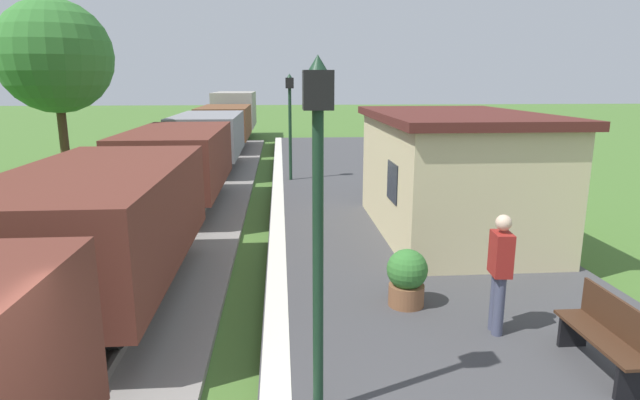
{
  "coord_description": "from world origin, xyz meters",
  "views": [
    {
      "loc": [
        0.5,
        -2.45,
        3.72
      ],
      "look_at": [
        1.32,
        8.28,
        1.25
      ],
      "focal_mm": 29.3,
      "sensor_mm": 36.0,
      "label": 1
    }
  ],
  "objects_px": {
    "tree_field_left": "(55,57)",
    "freight_train": "(199,145)",
    "potted_planter": "(407,277)",
    "lamp_post_far": "(290,107)",
    "station_hut": "(452,173)",
    "bench_near_hut": "(608,335)",
    "person_waiting": "(500,269)",
    "lamp_post_near": "(318,178)"
  },
  "relations": [
    {
      "from": "station_hut",
      "to": "bench_near_hut",
      "type": "relative_size",
      "value": 3.87
    },
    {
      "from": "station_hut",
      "to": "lamp_post_far",
      "type": "distance_m",
      "value": 7.85
    },
    {
      "from": "potted_planter",
      "to": "lamp_post_far",
      "type": "xyz_separation_m",
      "value": [
        -1.58,
        10.86,
        2.08
      ]
    },
    {
      "from": "freight_train",
      "to": "person_waiting",
      "type": "distance_m",
      "value": 13.74
    },
    {
      "from": "tree_field_left",
      "to": "bench_near_hut",
      "type": "bearing_deg",
      "value": -47.74
    },
    {
      "from": "potted_planter",
      "to": "lamp_post_far",
      "type": "relative_size",
      "value": 0.25
    },
    {
      "from": "bench_near_hut",
      "to": "lamp_post_far",
      "type": "height_order",
      "value": "lamp_post_far"
    },
    {
      "from": "bench_near_hut",
      "to": "lamp_post_near",
      "type": "distance_m",
      "value": 4.16
    },
    {
      "from": "lamp_post_near",
      "to": "tree_field_left",
      "type": "distance_m",
      "value": 14.66
    },
    {
      "from": "bench_near_hut",
      "to": "lamp_post_far",
      "type": "relative_size",
      "value": 0.41
    },
    {
      "from": "freight_train",
      "to": "potted_planter",
      "type": "xyz_separation_m",
      "value": [
        4.84,
        -11.42,
        -0.73
      ]
    },
    {
      "from": "potted_planter",
      "to": "lamp_post_far",
      "type": "bearing_deg",
      "value": 98.31
    },
    {
      "from": "potted_planter",
      "to": "tree_field_left",
      "type": "bearing_deg",
      "value": 131.92
    },
    {
      "from": "freight_train",
      "to": "bench_near_hut",
      "type": "distance_m",
      "value": 15.12
    },
    {
      "from": "freight_train",
      "to": "bench_near_hut",
      "type": "height_order",
      "value": "freight_train"
    },
    {
      "from": "person_waiting",
      "to": "lamp_post_near",
      "type": "bearing_deg",
      "value": 37.39
    },
    {
      "from": "station_hut",
      "to": "potted_planter",
      "type": "distance_m",
      "value": 4.5
    },
    {
      "from": "bench_near_hut",
      "to": "potted_planter",
      "type": "bearing_deg",
      "value": 133.87
    },
    {
      "from": "freight_train",
      "to": "station_hut",
      "type": "relative_size",
      "value": 6.76
    },
    {
      "from": "station_hut",
      "to": "lamp_post_near",
      "type": "bearing_deg",
      "value": -118.32
    },
    {
      "from": "person_waiting",
      "to": "tree_field_left",
      "type": "height_order",
      "value": "tree_field_left"
    },
    {
      "from": "person_waiting",
      "to": "potted_planter",
      "type": "height_order",
      "value": "person_waiting"
    },
    {
      "from": "station_hut",
      "to": "person_waiting",
      "type": "distance_m",
      "value": 5.04
    },
    {
      "from": "person_waiting",
      "to": "lamp_post_far",
      "type": "distance_m",
      "value": 12.24
    },
    {
      "from": "lamp_post_far",
      "to": "bench_near_hut",
      "type": "bearing_deg",
      "value": -74.59
    },
    {
      "from": "potted_planter",
      "to": "tree_field_left",
      "type": "xyz_separation_m",
      "value": [
        -8.93,
        9.95,
        3.71
      ]
    },
    {
      "from": "freight_train",
      "to": "person_waiting",
      "type": "height_order",
      "value": "freight_train"
    },
    {
      "from": "freight_train",
      "to": "tree_field_left",
      "type": "xyz_separation_m",
      "value": [
        -4.09,
        -1.47,
        2.98
      ]
    },
    {
      "from": "potted_planter",
      "to": "lamp_post_near",
      "type": "xyz_separation_m",
      "value": [
        -1.58,
        -2.63,
        2.08
      ]
    },
    {
      "from": "person_waiting",
      "to": "tree_field_left",
      "type": "distance_m",
      "value": 15.15
    },
    {
      "from": "person_waiting",
      "to": "tree_field_left",
      "type": "relative_size",
      "value": 0.28
    },
    {
      "from": "tree_field_left",
      "to": "freight_train",
      "type": "bearing_deg",
      "value": 19.8
    },
    {
      "from": "freight_train",
      "to": "lamp_post_far",
      "type": "distance_m",
      "value": 3.57
    },
    {
      "from": "lamp_post_near",
      "to": "potted_planter",
      "type": "bearing_deg",
      "value": 58.92
    },
    {
      "from": "person_waiting",
      "to": "station_hut",
      "type": "bearing_deg",
      "value": -95.17
    },
    {
      "from": "station_hut",
      "to": "potted_planter",
      "type": "height_order",
      "value": "station_hut"
    },
    {
      "from": "station_hut",
      "to": "lamp_post_far",
      "type": "xyz_separation_m",
      "value": [
        -3.54,
        6.91,
        1.15
      ]
    },
    {
      "from": "freight_train",
      "to": "person_waiting",
      "type": "bearing_deg",
      "value": -64.63
    },
    {
      "from": "bench_near_hut",
      "to": "lamp_post_far",
      "type": "xyz_separation_m",
      "value": [
        -3.56,
        12.91,
        2.08
      ]
    },
    {
      "from": "station_hut",
      "to": "potted_planter",
      "type": "relative_size",
      "value": 6.33
    },
    {
      "from": "station_hut",
      "to": "lamp_post_near",
      "type": "relative_size",
      "value": 1.57
    },
    {
      "from": "station_hut",
      "to": "potted_planter",
      "type": "bearing_deg",
      "value": -116.4
    }
  ]
}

